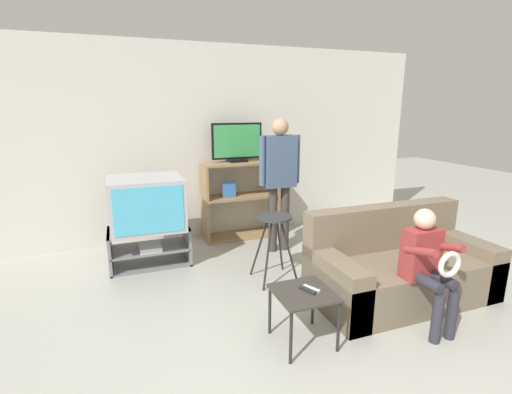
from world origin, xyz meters
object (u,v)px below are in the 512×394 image
tv_stand (150,247)px  snack_table (304,298)px  television_main (147,203)px  person_seated_child (428,260)px  television_flat (237,143)px  folding_stool (274,228)px  person_standing_adult (280,172)px  couch (399,268)px  remote_control_white (311,289)px  media_shelf (241,199)px  remote_control_black (308,290)px

tv_stand → snack_table: (0.98, -1.93, 0.16)m
tv_stand → television_main: size_ratio=1.12×
person_seated_child → television_flat: bearing=106.4°
person_seated_child → folding_stool: bearing=124.5°
person_standing_adult → tv_stand: bearing=176.1°
tv_stand → television_flat: size_ratio=1.29×
snack_table → couch: (1.21, 0.34, -0.09)m
television_main → remote_control_white: television_main is taller
tv_stand → folding_stool: (1.19, -0.86, 0.35)m
media_shelf → couch: size_ratio=0.62×
folding_stool → tv_stand: bearing=144.2°
media_shelf → person_standing_adult: 0.85m
couch → remote_control_black: bearing=-163.3°
remote_control_black → person_standing_adult: size_ratio=0.09×
couch → television_flat: bearing=113.6°
media_shelf → television_flat: (-0.04, 0.02, 0.77)m
television_flat → snack_table: (-0.27, -2.49, -0.94)m
remote_control_white → couch: bearing=-9.4°
television_flat → person_seated_child: bearing=-73.6°
television_main → couch: bearing=-36.2°
television_flat → remote_control_black: (-0.24, -2.50, -0.87)m
remote_control_black → couch: size_ratio=0.08×
person_standing_adult → folding_stool: bearing=-117.2°
tv_stand → remote_control_black: 2.20m
tv_stand → folding_stool: size_ratio=1.26×
person_standing_adult → remote_control_black: bearing=-107.3°
tv_stand → snack_table: tv_stand is taller
folding_stool → person_standing_adult: (0.39, 0.75, 0.44)m
remote_control_black → person_standing_adult: (0.57, 1.83, 0.57)m
media_shelf → couch: bearing=-67.0°
remote_control_black → person_seated_child: 1.03m
remote_control_white → person_standing_adult: size_ratio=0.09×
couch → snack_table: bearing=-164.1°
person_standing_adult → couch: bearing=-67.7°
couch → person_standing_adult: person_standing_adult is taller
media_shelf → television_flat: television_flat is taller
person_standing_adult → television_flat: bearing=116.3°
folding_stool → remote_control_white: (-0.15, -1.07, -0.13)m
media_shelf → couch: 2.32m
television_flat → tv_stand: bearing=-155.8°
media_shelf → remote_control_black: size_ratio=7.40×
folding_stool → remote_control_black: folding_stool is taller
media_shelf → snack_table: media_shelf is taller
folding_stool → remote_control_white: size_ratio=4.91×
snack_table → person_seated_child: bearing=-7.5°
television_flat → snack_table: size_ratio=1.58×
remote_control_black → person_standing_adult: 2.00m
media_shelf → snack_table: (-0.30, -2.47, -0.17)m
remote_control_black → television_main: bearing=94.1°
person_seated_child → tv_stand: bearing=134.3°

